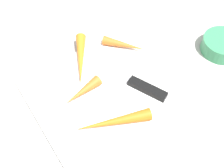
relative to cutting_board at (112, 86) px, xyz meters
name	(u,v)px	position (x,y,z in m)	size (l,w,h in m)	color
ground_plane	(112,87)	(0.00, 0.00, -0.01)	(1.40, 1.40, 0.00)	#ADA8A0
cutting_board	(112,86)	(0.00, 0.00, 0.00)	(0.36, 0.26, 0.01)	white
knife	(142,86)	(0.05, -0.05, 0.01)	(0.10, 0.19, 0.01)	#B7B7BC
carrot_longest	(113,122)	(-0.05, -0.09, 0.02)	(0.03, 0.03, 0.16)	orange
carrot_long	(81,59)	(-0.03, 0.09, 0.02)	(0.03, 0.03, 0.15)	orange
carrot_shortest	(83,91)	(-0.07, 0.01, 0.02)	(0.02, 0.02, 0.09)	orange
carrot_short	(124,45)	(0.09, 0.08, 0.02)	(0.02, 0.02, 0.11)	orange
small_bowl	(222,45)	(0.29, -0.05, 0.01)	(0.10, 0.10, 0.04)	#388C59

